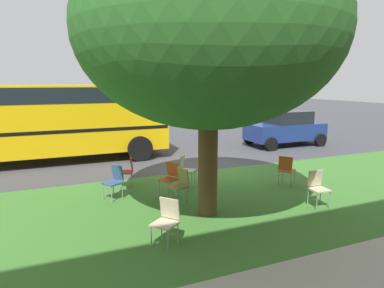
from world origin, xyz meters
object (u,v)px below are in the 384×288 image
at_px(chair_2, 170,176).
at_px(chair_4, 185,168).
at_px(chair_0, 167,218).
at_px(chair_7, 180,183).
at_px(chair_6, 114,179).
at_px(street_tree, 209,31).
at_px(chair_1, 318,186).
at_px(chair_5, 286,168).
at_px(parked_car, 286,128).
at_px(chair_3, 128,169).
at_px(school_bus, 23,116).

bearing_deg(chair_2, chair_4, -136.69).
height_order(chair_0, chair_7, same).
bearing_deg(chair_7, chair_6, -33.66).
height_order(street_tree, chair_6, street_tree).
relative_size(chair_0, chair_1, 1.00).
bearing_deg(chair_7, chair_0, 62.84).
distance_m(chair_5, parked_car, 6.72).
height_order(chair_3, school_bus, school_bus).
xyz_separation_m(chair_2, chair_7, (0.00, 0.70, 0.00)).
distance_m(chair_1, chair_2, 3.73).
distance_m(chair_6, school_bus, 5.88).
distance_m(street_tree, chair_5, 4.79).
bearing_deg(chair_5, street_tree, 19.37).
relative_size(chair_1, school_bus, 0.08).
relative_size(chair_0, chair_3, 1.00).
bearing_deg(chair_3, chair_0, 87.86).
xyz_separation_m(chair_2, chair_3, (0.89, -1.15, 0.00)).
relative_size(chair_0, school_bus, 0.08).
xyz_separation_m(chair_5, chair_7, (3.39, 0.17, 0.00)).
relative_size(chair_0, chair_4, 1.00).
height_order(chair_3, chair_5, same).
bearing_deg(chair_1, chair_3, -40.94).
relative_size(chair_4, chair_6, 1.00).
bearing_deg(chair_5, chair_1, 76.78).
xyz_separation_m(chair_2, parked_car, (-7.51, -4.76, 0.32)).
xyz_separation_m(chair_2, chair_6, (1.44, -0.25, 0.00)).
distance_m(chair_1, chair_4, 3.68).
relative_size(chair_3, chair_7, 1.00).
relative_size(chair_7, parked_car, 0.24).
bearing_deg(chair_2, chair_1, 143.50).
distance_m(chair_3, chair_4, 1.66).
bearing_deg(parked_car, chair_3, 23.29).
relative_size(chair_5, chair_7, 1.00).
bearing_deg(chair_2, chair_6, -9.90).
relative_size(chair_2, chair_7, 1.00).
xyz_separation_m(chair_5, chair_6, (4.83, -0.78, 0.00)).
relative_size(chair_3, chair_5, 1.00).
height_order(chair_4, parked_car, parked_car).
bearing_deg(chair_2, chair_5, 171.07).
bearing_deg(street_tree, chair_5, -160.63).
distance_m(chair_0, school_bus, 8.75).
xyz_separation_m(chair_1, chair_2, (3.00, -2.22, 0.00)).
bearing_deg(chair_3, chair_6, 58.45).
bearing_deg(school_bus, chair_2, 123.96).
height_order(street_tree, parked_car, street_tree).
distance_m(chair_2, parked_car, 8.90).
relative_size(chair_2, chair_6, 1.00).
xyz_separation_m(street_tree, parked_car, (-7.18, -6.37, -3.21)).
distance_m(chair_1, school_bus, 10.33).
height_order(chair_1, chair_6, same).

